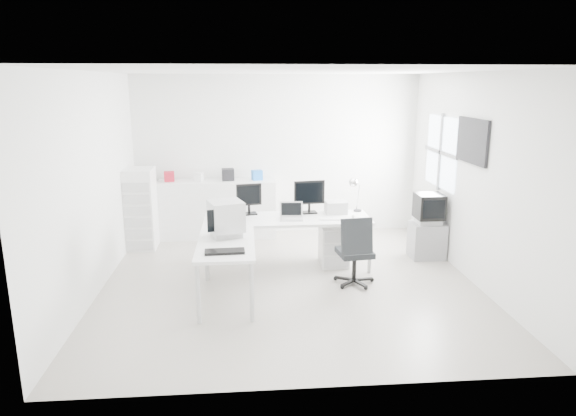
{
  "coord_description": "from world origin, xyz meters",
  "views": [
    {
      "loc": [
        -0.57,
        -6.54,
        2.67
      ],
      "look_at": [
        0.0,
        0.2,
        1.0
      ],
      "focal_mm": 32.0,
      "sensor_mm": 36.0,
      "label": 1
    }
  ],
  "objects": [
    {
      "name": "filing_cabinet",
      "position": [
        -2.28,
        1.73,
        0.66
      ],
      "size": [
        0.46,
        0.55,
        1.32
      ],
      "primitive_type": "cube",
      "color": "silver",
      "rests_on": "floor"
    },
    {
      "name": "clutter_bottle",
      "position": [
        -2.17,
        2.28,
        1.12
      ],
      "size": [
        0.07,
        0.07,
        0.22
      ],
      "primitive_type": "cylinder",
      "color": "silver",
      "rests_on": "sideboard"
    },
    {
      "name": "sideboard",
      "position": [
        -1.07,
        2.24,
        0.5
      ],
      "size": [
        2.02,
        0.5,
        1.01
      ],
      "primitive_type": "cube",
      "color": "silver",
      "rests_on": "floor"
    },
    {
      "name": "inkjet_printer",
      "position": [
        -0.82,
        0.72,
        0.82
      ],
      "size": [
        0.48,
        0.42,
        0.15
      ],
      "primitive_type": "cube",
      "rotation": [
        0.0,
        0.0,
        0.25
      ],
      "color": "black",
      "rests_on": "main_desk"
    },
    {
      "name": "tv_cabinet",
      "position": [
        2.22,
        0.85,
        0.28
      ],
      "size": [
        0.51,
        0.41,
        0.55
      ],
      "primitive_type": "cube",
      "color": "gray",
      "rests_on": "floor"
    },
    {
      "name": "floor",
      "position": [
        0.0,
        0.0,
        0.0
      ],
      "size": [
        5.0,
        5.0,
        0.01
      ],
      "primitive_type": "cube",
      "color": "silver",
      "rests_on": "ground"
    },
    {
      "name": "office_chair",
      "position": [
        0.87,
        -0.11,
        0.49
      ],
      "size": [
        0.63,
        0.63,
        0.98
      ],
      "primitive_type": null,
      "rotation": [
        0.0,
        0.0,
        0.12
      ],
      "color": "#222527",
      "rests_on": "floor"
    },
    {
      "name": "drawer_pedestal",
      "position": [
        0.73,
        0.67,
        0.3
      ],
      "size": [
        0.4,
        0.5,
        0.6
      ],
      "primitive_type": "cube",
      "color": "silver",
      "rests_on": "floor"
    },
    {
      "name": "laser_printer",
      "position": [
        0.78,
        0.84,
        0.84
      ],
      "size": [
        0.32,
        0.28,
        0.18
      ],
      "primitive_type": "cube",
      "rotation": [
        0.0,
        0.0,
        0.03
      ],
      "color": "#B1B1B1",
      "rests_on": "main_desk"
    },
    {
      "name": "clutter_box_a",
      "position": [
        -1.87,
        2.24,
        1.09
      ],
      "size": [
        0.18,
        0.17,
        0.17
      ],
      "primitive_type": "cube",
      "rotation": [
        0.0,
        0.0,
        0.1
      ],
      "color": "#A51729",
      "rests_on": "sideboard"
    },
    {
      "name": "crt_tv",
      "position": [
        2.22,
        0.85,
        0.78
      ],
      "size": [
        0.5,
        0.48,
        0.45
      ],
      "primitive_type": null,
      "color": "black",
      "rests_on": "tv_cabinet"
    },
    {
      "name": "left_wall",
      "position": [
        -2.5,
        0.0,
        1.4
      ],
      "size": [
        0.02,
        5.0,
        2.8
      ],
      "primitive_type": "cube",
      "color": "silver",
      "rests_on": "floor"
    },
    {
      "name": "black_keyboard",
      "position": [
        -0.82,
        -0.88,
        0.77
      ],
      "size": [
        0.47,
        0.21,
        0.03
      ],
      "primitive_type": "cube",
      "rotation": [
        0.0,
        0.0,
        0.05
      ],
      "color": "black",
      "rests_on": "side_desk"
    },
    {
      "name": "crt_monitor",
      "position": [
        -0.82,
        -0.23,
        0.97
      ],
      "size": [
        0.48,
        0.48,
        0.44
      ],
      "primitive_type": null,
      "rotation": [
        0.0,
        0.0,
        0.31
      ],
      "color": "#B7B7BA",
      "rests_on": "side_desk"
    },
    {
      "name": "clutter_box_c",
      "position": [
        -0.87,
        2.24,
        1.11
      ],
      "size": [
        0.22,
        0.2,
        0.2
      ],
      "primitive_type": "cube",
      "rotation": [
        0.0,
        0.0,
        0.1
      ],
      "color": "black",
      "rests_on": "sideboard"
    },
    {
      "name": "clutter_box_b",
      "position": [
        -1.37,
        2.24,
        1.08
      ],
      "size": [
        0.18,
        0.16,
        0.14
      ],
      "primitive_type": "cube",
      "rotation": [
        0.0,
        0.0,
        -0.38
      ],
      "color": "silver",
      "rests_on": "sideboard"
    },
    {
      "name": "right_wall",
      "position": [
        2.5,
        0.0,
        1.4
      ],
      "size": [
        0.02,
        5.0,
        2.8
      ],
      "primitive_type": "cube",
      "color": "silver",
      "rests_on": "floor"
    },
    {
      "name": "window",
      "position": [
        2.48,
        1.2,
        1.6
      ],
      "size": [
        0.02,
        1.2,
        1.1
      ],
      "primitive_type": null,
      "color": "white",
      "rests_on": "right_wall"
    },
    {
      "name": "clutter_box_d",
      "position": [
        -0.37,
        2.24,
        1.09
      ],
      "size": [
        0.2,
        0.19,
        0.17
      ],
      "primitive_type": "cube",
      "rotation": [
        0.0,
        0.0,
        0.26
      ],
      "color": "blue",
      "rests_on": "sideboard"
    },
    {
      "name": "lcd_monitor_small",
      "position": [
        -0.52,
        0.87,
        0.99
      ],
      "size": [
        0.41,
        0.28,
        0.47
      ],
      "primitive_type": null,
      "rotation": [
        0.0,
        0.0,
        0.19
      ],
      "color": "black",
      "rests_on": "main_desk"
    },
    {
      "name": "white_mouse",
      "position": [
        0.98,
        0.52,
        0.78
      ],
      "size": [
        0.05,
        0.05,
        0.05
      ],
      "primitive_type": "sphere",
      "color": "silver",
      "rests_on": "main_desk"
    },
    {
      "name": "wall_picture",
      "position": [
        2.47,
        0.1,
        1.9
      ],
      "size": [
        0.04,
        0.9,
        0.6
      ],
      "primitive_type": null,
      "color": "black",
      "rests_on": "right_wall"
    },
    {
      "name": "white_keyboard",
      "position": [
        0.68,
        0.47,
        0.76
      ],
      "size": [
        0.39,
        0.15,
        0.02
      ],
      "primitive_type": "cube",
      "rotation": [
        0.0,
        0.0,
        -0.08
      ],
      "color": "silver",
      "rests_on": "main_desk"
    },
    {
      "name": "back_wall",
      "position": [
        0.0,
        2.5,
        1.4
      ],
      "size": [
        5.0,
        0.02,
        2.8
      ],
      "primitive_type": "cube",
      "color": "silver",
      "rests_on": "floor"
    },
    {
      "name": "desk_lamp",
      "position": [
        1.13,
        0.92,
        1.01
      ],
      "size": [
        0.18,
        0.18,
        0.52
      ],
      "primitive_type": null,
      "rotation": [
        0.0,
        0.0,
        0.06
      ],
      "color": "silver",
      "rests_on": "main_desk"
    },
    {
      "name": "main_desk",
      "position": [
        0.03,
        0.62,
        0.38
      ],
      "size": [
        2.4,
        0.8,
        0.75
      ],
      "primitive_type": null,
      "color": "silver",
      "rests_on": "floor"
    },
    {
      "name": "ceiling",
      "position": [
        0.0,
        0.0,
        2.8
      ],
      "size": [
        5.0,
        5.0,
        0.01
      ],
      "primitive_type": "cube",
      "color": "white",
      "rests_on": "back_wall"
    },
    {
      "name": "side_desk",
      "position": [
        -0.82,
        -0.48,
        0.38
      ],
      "size": [
        0.7,
        1.4,
        0.75
      ],
      "primitive_type": null,
      "color": "silver",
      "rests_on": "floor"
    },
    {
      "name": "laptop",
      "position": [
        0.08,
        0.52,
        0.87
      ],
      "size": [
        0.37,
        0.38,
        0.23
      ],
      "primitive_type": null,
      "rotation": [
        0.0,
        0.0,
        -0.06
      ],
      "color": "#B7B7BA",
      "rests_on": "main_desk"
    },
    {
      "name": "lcd_monitor_large",
      "position": [
        0.38,
        0.87,
        0.99
      ],
      "size": [
        0.49,
        0.25,
        0.48
      ],
      "primitive_type": null,
      "rotation": [
        0.0,
        0.0,
        0.15
      ],
      "color": "black",
      "rests_on": "main_desk"
    }
  ]
}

